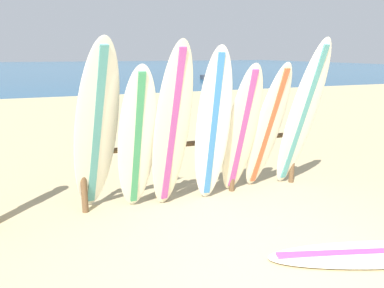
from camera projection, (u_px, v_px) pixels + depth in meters
ground_plane at (289, 279)px, 3.85m from camera, size 120.00×120.00×0.00m
ocean_water at (55, 68)px, 56.29m from camera, size 120.00×80.00×0.01m
surfboard_rack at (199, 156)px, 5.95m from camera, size 3.63×0.09×1.02m
surfboard_leaning_far_left at (96, 132)px, 4.99m from camera, size 0.76×1.21×2.44m
surfboard_leaning_left at (137, 142)px, 5.13m from camera, size 0.53×0.86×2.11m
surfboard_leaning_center_left at (172, 130)px, 5.21m from camera, size 0.62×0.85×2.41m
surfboard_leaning_center at (213, 128)px, 5.48m from camera, size 0.57×0.72×2.34m
surfboard_leaning_center_right at (242, 132)px, 5.81m from camera, size 0.53×0.77×2.11m
surfboard_leaning_right at (267, 129)px, 6.01m from camera, size 0.58×0.91×2.12m
surfboard_leaning_far_right at (302, 117)px, 6.08m from camera, size 0.57×0.98×2.46m
surfboard_lying_on_sand at (381, 254)px, 4.27m from camera, size 2.65×1.34×0.08m
small_boat_offshore at (213, 76)px, 32.41m from camera, size 2.14×1.26×0.71m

